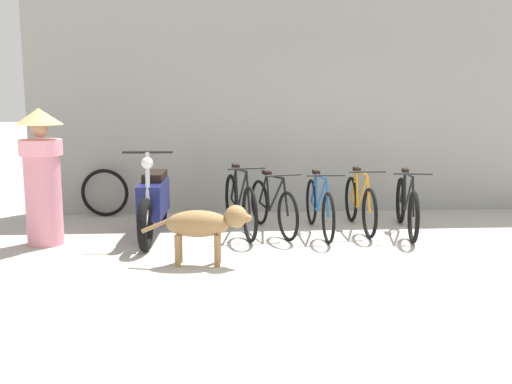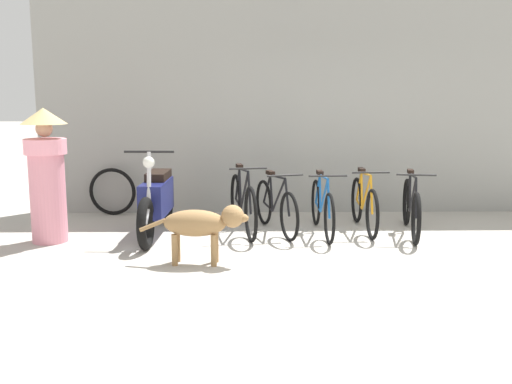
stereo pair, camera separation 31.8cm
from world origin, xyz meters
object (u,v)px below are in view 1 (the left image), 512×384
object	(u,v)px
person_in_robes	(42,172)
bicycle_0	(240,204)
bicycle_4	(407,206)
bicycle_1	(273,207)
bicycle_2	(319,207)
spare_tire_left	(105,193)
bicycle_3	(360,204)
stray_dog	(205,224)
motorcycle	(154,202)

from	to	relation	value
person_in_robes	bicycle_0	bearing A→B (deg)	-131.62
bicycle_4	person_in_robes	distance (m)	4.47
bicycle_1	bicycle_2	size ratio (longest dim) A/B	0.92
bicycle_0	spare_tire_left	xyz separation A→B (m)	(-1.89, 1.10, -0.02)
bicycle_2	bicycle_3	size ratio (longest dim) A/B	1.04
bicycle_4	spare_tire_left	xyz separation A→B (m)	(-4.01, 1.25, 0.01)
bicycle_4	spare_tire_left	bearing A→B (deg)	-97.90
bicycle_1	person_in_robes	bearing A→B (deg)	-97.32
bicycle_2	bicycle_4	distance (m)	1.12
bicycle_1	bicycle_3	distance (m)	1.15
bicycle_4	spare_tire_left	distance (m)	4.20
bicycle_1	bicycle_0	bearing A→B (deg)	-109.46
bicycle_3	spare_tire_left	xyz separation A→B (m)	(-3.46, 1.04, 0.01)
bicycle_0	bicycle_2	world-z (taller)	bicycle_0
bicycle_3	bicycle_0	bearing A→B (deg)	-88.44
bicycle_2	person_in_robes	size ratio (longest dim) A/B	1.04
bicycle_2	stray_dog	world-z (taller)	bicycle_2
bicycle_0	bicycle_2	xyz separation A→B (m)	(1.00, -0.12, -0.02)
bicycle_1	spare_tire_left	distance (m)	2.57
bicycle_3	person_in_robes	bearing A→B (deg)	-82.98
stray_dog	person_in_robes	xyz separation A→B (m)	(-1.90, 0.98, 0.42)
bicycle_2	spare_tire_left	xyz separation A→B (m)	(-2.89, 1.22, 0.01)
bicycle_3	motorcycle	bearing A→B (deg)	-85.26
bicycle_2	person_in_robes	distance (m)	3.36
bicycle_1	bicycle_3	bearing A→B (deg)	77.62
motorcycle	person_in_robes	world-z (taller)	person_in_robes
bicycle_4	person_in_robes	size ratio (longest dim) A/B	1.07
bicycle_3	motorcycle	world-z (taller)	motorcycle
bicycle_0	bicycle_2	size ratio (longest dim) A/B	1.03
bicycle_1	bicycle_4	bearing A→B (deg)	69.26
bicycle_3	bicycle_1	bearing A→B (deg)	-86.55
motorcycle	stray_dog	distance (m)	1.41
motorcycle	person_in_robes	size ratio (longest dim) A/B	1.23
spare_tire_left	bicycle_1	bearing A→B (deg)	-25.87
bicycle_2	bicycle_4	world-z (taller)	bicycle_4
bicycle_3	spare_tire_left	size ratio (longest dim) A/B	2.30
bicycle_4	bicycle_1	bearing A→B (deg)	-84.94
spare_tire_left	stray_dog	bearing A→B (deg)	-59.73
bicycle_4	bicycle_2	bearing A→B (deg)	-82.02
bicycle_4	spare_tire_left	size ratio (longest dim) A/B	2.46
spare_tire_left	bicycle_3	bearing A→B (deg)	-16.76
bicycle_3	person_in_robes	xyz separation A→B (m)	(-3.87, -0.51, 0.52)
bicycle_1	spare_tire_left	xyz separation A→B (m)	(-2.31, 1.12, 0.01)
bicycle_3	bicycle_4	distance (m)	0.59
bicycle_0	stray_dog	world-z (taller)	bicycle_0
bicycle_2	bicycle_4	bearing A→B (deg)	86.56
bicycle_0	bicycle_4	world-z (taller)	bicycle_0
bicycle_0	spare_tire_left	size ratio (longest dim) A/B	2.47
person_in_robes	bicycle_1	bearing A→B (deg)	-133.77
person_in_robes	bicycle_4	bearing A→B (deg)	-138.88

